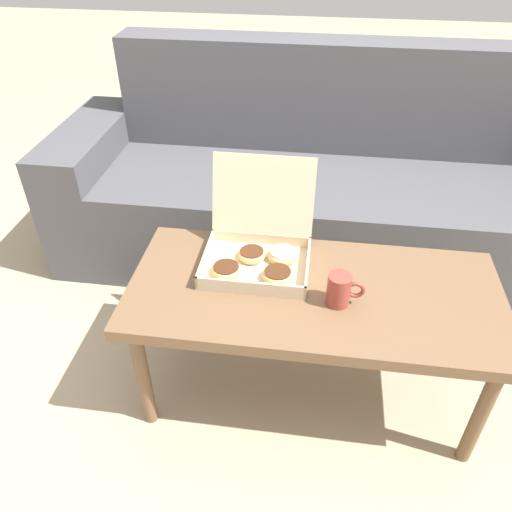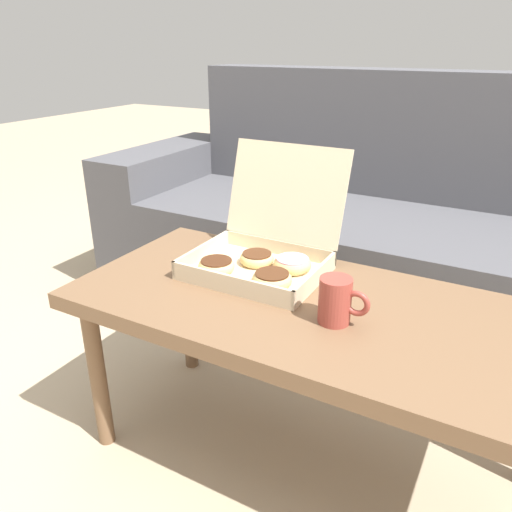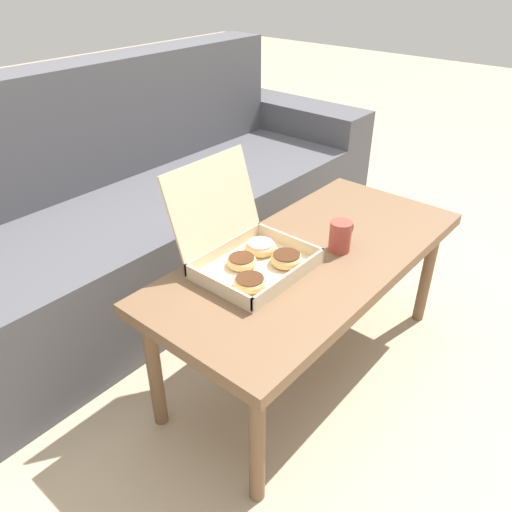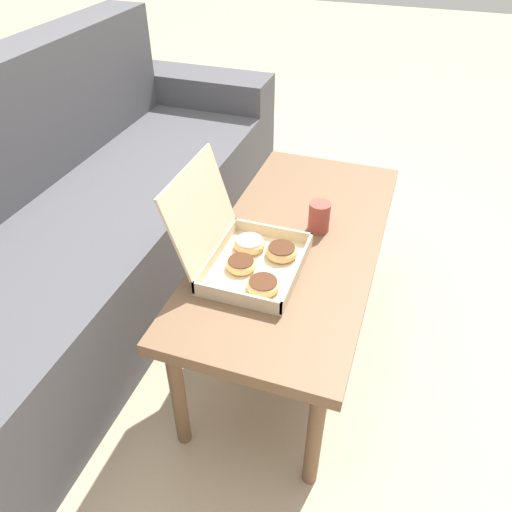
# 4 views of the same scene
# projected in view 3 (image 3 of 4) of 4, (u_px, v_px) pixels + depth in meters

# --- Properties ---
(ground_plane) EXTENTS (12.00, 12.00, 0.00)m
(ground_plane) POSITION_uv_depth(u_px,v_px,m) (284.00, 351.00, 1.90)
(ground_plane) COLOR tan
(couch) EXTENTS (2.40, 0.77, 0.93)m
(couch) POSITION_uv_depth(u_px,v_px,m) (143.00, 215.00, 2.16)
(couch) COLOR #4C4C51
(couch) RESTS_ON ground_plane
(coffee_table) EXTENTS (1.16, 0.53, 0.48)m
(coffee_table) POSITION_uv_depth(u_px,v_px,m) (312.00, 266.00, 1.62)
(coffee_table) COLOR brown
(coffee_table) RESTS_ON ground_plane
(pastry_box) EXTENTS (0.34, 0.35, 0.30)m
(pastry_box) POSITION_uv_depth(u_px,v_px,m) (249.00, 250.00, 1.51)
(pastry_box) COLOR beige
(pastry_box) RESTS_ON coffee_table
(coffee_mug) EXTENTS (0.11, 0.07, 0.10)m
(coffee_mug) POSITION_uv_depth(u_px,v_px,m) (341.00, 236.00, 1.59)
(coffee_mug) COLOR #993D33
(coffee_mug) RESTS_ON coffee_table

